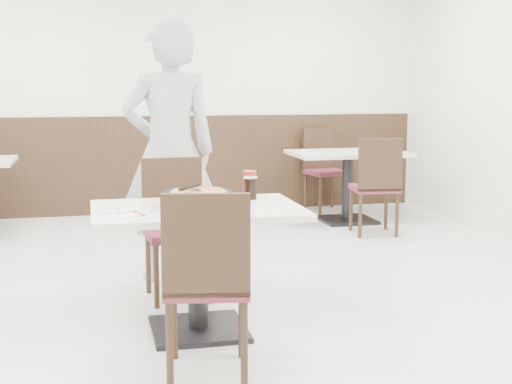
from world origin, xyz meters
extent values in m
plane|color=#B0B0AB|center=(0.00, 0.00, 0.00)|extent=(7.00, 7.00, 0.00)
cube|color=silver|center=(0.00, 3.50, 1.40)|extent=(6.00, 0.04, 2.80)
cube|color=black|center=(0.00, 3.48, 0.55)|extent=(5.90, 0.03, 1.10)
cylinder|color=black|center=(-0.24, -0.48, 0.77)|extent=(0.14, 0.14, 0.04)
cylinder|color=black|center=(-0.24, -0.51, 0.79)|extent=(0.38, 0.38, 0.01)
cylinder|color=#D78F46|center=(-0.23, -0.53, 0.81)|extent=(0.32, 0.32, 0.02)
cube|color=white|center=(-0.25, -0.54, 0.84)|extent=(0.09, 0.11, 0.00)
cube|color=white|center=(-0.66, -0.70, 0.75)|extent=(0.19, 0.19, 0.00)
cylinder|color=white|center=(-0.69, -0.62, 0.76)|extent=(0.18, 0.18, 0.01)
cube|color=white|center=(-0.70, -0.67, 0.77)|extent=(0.03, 0.15, 0.00)
cylinder|color=black|center=(0.12, -0.34, 0.81)|extent=(0.09, 0.09, 0.13)
cylinder|color=#AB161C|center=(0.14, -0.21, 0.83)|extent=(0.09, 0.09, 0.16)
imported|color=#B8B7BD|center=(-0.26, 0.66, 0.96)|extent=(0.73, 0.51, 1.92)
camera|label=1|loc=(-0.85, -4.58, 1.45)|focal=50.00mm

